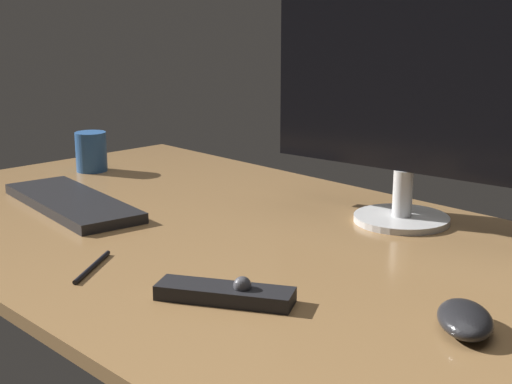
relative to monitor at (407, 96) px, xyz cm
name	(u,v)px	position (x,y,z in cm)	size (l,w,h in cm)	color
desk	(211,233)	(-21.19, -26.96, -23.64)	(140.00, 84.00, 2.00)	olive
monitor	(407,96)	(0.00, 0.00, 0.00)	(52.85, 17.11, 40.68)	silver
keyboard	(72,202)	(-49.85, -37.60, -21.68)	(37.17, 12.82, 1.93)	black
computer_mouse	(465,319)	(32.42, -32.80, -21.07)	(10.82, 6.45, 3.14)	black
media_remote	(226,293)	(5.57, -47.17, -21.53)	(18.34, 13.66, 3.64)	black
coffee_mug	(91,152)	(-75.09, -17.42, -18.06)	(7.17, 7.17, 9.17)	#28518C
pen	(92,267)	(-17.27, -53.33, -22.28)	(0.72, 0.72, 13.09)	black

